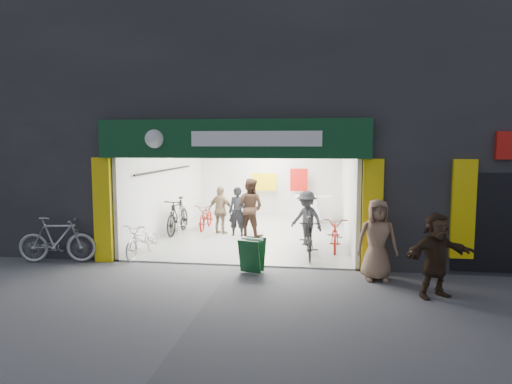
% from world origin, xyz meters
% --- Properties ---
extents(ground, '(60.00, 60.00, 0.00)m').
position_xyz_m(ground, '(0.00, 0.00, 0.00)').
color(ground, '#56565B').
rests_on(ground, ground).
extents(building, '(17.00, 10.27, 8.00)m').
position_xyz_m(building, '(0.91, 4.99, 4.31)').
color(building, '#232326').
rests_on(building, ground).
extents(bike_left_front, '(0.74, 1.74, 0.89)m').
position_xyz_m(bike_left_front, '(-2.50, 0.60, 0.44)').
color(bike_left_front, silver).
rests_on(bike_left_front, ground).
extents(bike_left_midfront, '(0.60, 2.01, 1.20)m').
position_xyz_m(bike_left_midfront, '(-2.50, 3.52, 0.60)').
color(bike_left_midfront, black).
rests_on(bike_left_midfront, ground).
extents(bike_left_midback, '(0.65, 1.71, 0.89)m').
position_xyz_m(bike_left_midback, '(-1.80, 4.46, 0.45)').
color(bike_left_midback, maroon).
rests_on(bike_left_midback, ground).
extents(bike_left_back, '(0.73, 1.64, 0.95)m').
position_xyz_m(bike_left_back, '(-2.50, 3.84, 0.48)').
color(bike_left_back, silver).
rests_on(bike_left_back, ground).
extents(bike_right_front, '(0.60, 1.77, 1.05)m').
position_xyz_m(bike_right_front, '(1.80, 1.01, 0.52)').
color(bike_right_front, black).
rests_on(bike_right_front, ground).
extents(bike_right_mid, '(0.67, 1.81, 0.94)m').
position_xyz_m(bike_right_mid, '(2.50, 2.03, 0.47)').
color(bike_right_mid, maroon).
rests_on(bike_right_mid, ground).
extents(bike_right_back, '(0.64, 1.88, 1.11)m').
position_xyz_m(bike_right_back, '(1.97, 5.58, 0.56)').
color(bike_right_back, '#BCBDC2').
rests_on(bike_right_back, ground).
extents(parked_bike, '(1.97, 0.86, 1.14)m').
position_xyz_m(parked_bike, '(-4.36, -0.30, 0.57)').
color(parked_bike, '#A6A6AA').
rests_on(parked_bike, ground).
extents(customer_a, '(0.60, 0.42, 1.59)m').
position_xyz_m(customer_a, '(-0.50, 3.38, 0.80)').
color(customer_a, black).
rests_on(customer_a, ground).
extents(customer_b, '(1.08, 0.96, 1.85)m').
position_xyz_m(customer_b, '(-0.13, 3.54, 0.93)').
color(customer_b, '#311F16').
rests_on(customer_b, ground).
extents(customer_c, '(1.19, 1.08, 1.60)m').
position_xyz_m(customer_c, '(1.69, 2.35, 0.80)').
color(customer_c, black).
rests_on(customer_c, ground).
extents(customer_d, '(1.00, 0.66, 1.58)m').
position_xyz_m(customer_d, '(-1.09, 3.63, 0.79)').
color(customer_d, '#866B4E').
rests_on(customer_d, ground).
extents(pedestrian_near, '(0.91, 0.63, 1.76)m').
position_xyz_m(pedestrian_near, '(3.30, -0.66, 0.88)').
color(pedestrian_near, '#8C6A51').
rests_on(pedestrian_near, ground).
extents(pedestrian_far, '(1.58, 1.12, 1.64)m').
position_xyz_m(pedestrian_far, '(4.28, -1.63, 0.82)').
color(pedestrian_far, '#332317').
rests_on(pedestrian_far, ground).
extents(sandwich_board, '(0.62, 0.63, 0.78)m').
position_xyz_m(sandwich_board, '(0.56, -0.50, 0.43)').
color(sandwich_board, '#10421D').
rests_on(sandwich_board, ground).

